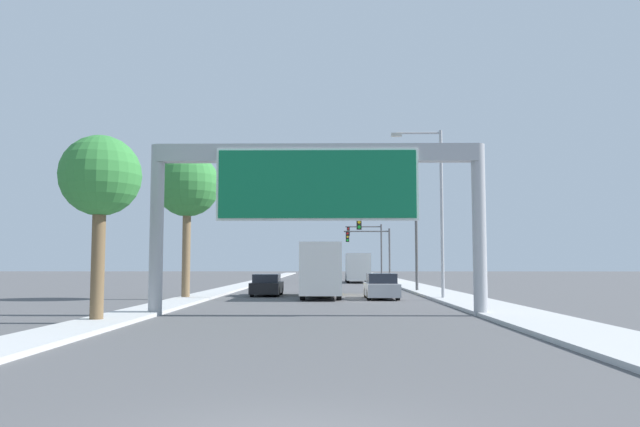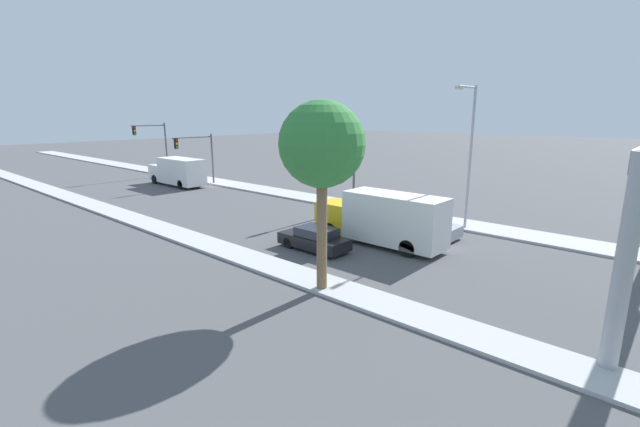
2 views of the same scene
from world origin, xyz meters
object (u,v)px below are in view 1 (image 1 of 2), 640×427
traffic_light_far_intersection (370,243)px  palm_tree_foreground (100,179)px  palm_tree_background (187,186)px  car_near_left (267,285)px  sign_gantry (317,185)px  car_near_right (381,287)px  street_lamp_right (436,200)px  truck_box_secondary (357,268)px  traffic_light_mid_block (374,246)px  traffic_light_near_intersection (396,236)px  truck_box_primary (321,270)px

traffic_light_far_intersection → palm_tree_foreground: 54.85m
palm_tree_foreground → palm_tree_background: size_ratio=0.78×
car_near_left → palm_tree_foreground: size_ratio=0.67×
sign_gantry → car_near_right: bearing=73.4°
car_near_left → street_lamp_right: bearing=-25.4°
palm_tree_foreground → palm_tree_background: 14.17m
street_lamp_right → truck_box_secondary: bearing=95.4°
sign_gantry → traffic_light_mid_block: (5.13, 40.12, -1.30)m
car_near_right → traffic_light_near_intersection: 9.19m
truck_box_primary → traffic_light_mid_block: (5.13, 27.34, 2.24)m
sign_gantry → car_near_left: sign_gantry is taller
truck_box_primary → truck_box_secondary: 29.57m
traffic_light_near_intersection → traffic_light_mid_block: bearing=90.4°
truck_box_primary → traffic_light_mid_block: bearing=79.4°
sign_gantry → traffic_light_mid_block: size_ratio=2.37×
traffic_light_far_intersection → palm_tree_background: bearing=-108.5°
traffic_light_mid_block → palm_tree_background: (-12.85, -29.19, 2.62)m
sign_gantry → palm_tree_background: bearing=125.3°
sign_gantry → car_near_right: sign_gantry is taller
traffic_light_near_intersection → traffic_light_far_intersection: (0.17, 30.00, 0.52)m
traffic_light_mid_block → palm_tree_background: bearing=-113.8°
truck_box_secondary → traffic_light_far_intersection: 8.72m
car_near_left → truck_box_secondary: bearing=75.4°
car_near_left → truck_box_primary: truck_box_primary is taller
truck_box_primary → car_near_right: bearing=-16.7°
car_near_left → traffic_light_far_intersection: (8.93, 34.90, 3.86)m
car_near_left → traffic_light_mid_block: bearing=70.9°
traffic_light_near_intersection → traffic_light_far_intersection: size_ratio=0.87×
car_near_right → traffic_light_mid_block: (1.63, 28.39, 3.19)m
palm_tree_background → traffic_light_mid_block: bearing=66.2°
sign_gantry → truck_box_primary: (0.00, 12.78, -3.54)m
truck_box_primary → street_lamp_right: (6.51, -2.31, 4.02)m
palm_tree_background → street_lamp_right: (14.23, -0.46, -0.84)m
car_near_left → truck_box_secondary: 27.83m
sign_gantry → traffic_light_mid_block: sign_gantry is taller
car_near_left → traffic_light_mid_block: size_ratio=0.77×
car_near_right → truck_box_secondary: 30.42m
truck_box_secondary → traffic_light_mid_block: size_ratio=1.48×
traffic_light_mid_block → palm_tree_foreground: size_ratio=0.87×
traffic_light_far_intersection → truck_box_primary: bearing=-98.3°
car_near_right → truck_box_primary: 3.78m
truck_box_primary → palm_tree_background: (-7.72, -1.85, 4.86)m
truck_box_primary → street_lamp_right: 7.99m
car_near_left → truck_box_secondary: (7.00, 26.92, 0.92)m
car_near_left → palm_tree_foreground: 19.32m
car_near_left → car_near_right: size_ratio=0.96×
sign_gantry → palm_tree_foreground: bearing=-157.2°
traffic_light_near_intersection → sign_gantry: bearing=-104.6°
palm_tree_background → sign_gantry: bearing=-54.7°
palm_tree_foreground → truck_box_primary: bearing=64.6°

